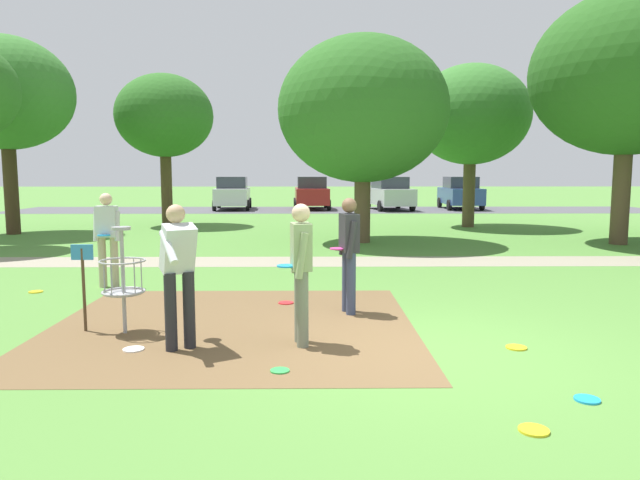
% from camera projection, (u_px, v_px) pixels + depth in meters
% --- Properties ---
extents(ground_plane, '(160.00, 160.00, 0.00)m').
position_uv_depth(ground_plane, '(426.00, 351.00, 6.76)').
color(ground_plane, '#518438').
extents(dirt_tee_pad, '(4.90, 4.63, 0.01)m').
position_uv_depth(dirt_tee_pad, '(233.00, 325.00, 7.85)').
color(dirt_tee_pad, brown).
rests_on(dirt_tee_pad, ground).
extents(disc_golf_basket, '(0.98, 0.58, 1.39)m').
position_uv_depth(disc_golf_basket, '(119.00, 276.00, 7.41)').
color(disc_golf_basket, '#9E9EA3').
rests_on(disc_golf_basket, ground).
extents(player_foreground_watching, '(0.43, 0.49, 1.71)m').
position_uv_depth(player_foreground_watching, '(349.00, 248.00, 8.46)').
color(player_foreground_watching, '#384260').
rests_on(player_foreground_watching, ground).
extents(player_throwing, '(0.51, 1.16, 1.71)m').
position_uv_depth(player_throwing, '(178.00, 267.00, 6.71)').
color(player_throwing, '#232328').
rests_on(player_throwing, ground).
extents(player_waiting_left, '(0.42, 0.49, 1.71)m').
position_uv_depth(player_waiting_left, '(301.00, 266.00, 6.89)').
color(player_waiting_left, slate).
rests_on(player_waiting_left, ground).
extents(player_waiting_right, '(0.47, 0.40, 1.71)m').
position_uv_depth(player_waiting_right, '(107.00, 234.00, 10.40)').
color(player_waiting_right, tan).
rests_on(player_waiting_right, ground).
extents(frisbee_near_basket, '(0.24, 0.24, 0.02)m').
position_uv_depth(frisbee_near_basket, '(286.00, 303.00, 9.18)').
color(frisbee_near_basket, red).
rests_on(frisbee_near_basket, ground).
extents(frisbee_by_tee, '(0.23, 0.23, 0.02)m').
position_uv_depth(frisbee_by_tee, '(36.00, 292.00, 10.04)').
color(frisbee_by_tee, gold).
rests_on(frisbee_by_tee, ground).
extents(frisbee_mid_grass, '(0.24, 0.24, 0.02)m').
position_uv_depth(frisbee_mid_grass, '(516.00, 347.00, 6.84)').
color(frisbee_mid_grass, gold).
rests_on(frisbee_mid_grass, ground).
extents(frisbee_far_left, '(0.20, 0.20, 0.02)m').
position_uv_depth(frisbee_far_left, '(280.00, 371.00, 6.04)').
color(frisbee_far_left, green).
rests_on(frisbee_far_left, ground).
extents(frisbee_far_right, '(0.25, 0.25, 0.02)m').
position_uv_depth(frisbee_far_right, '(134.00, 349.00, 6.77)').
color(frisbee_far_right, white).
rests_on(frisbee_far_right, ground).
extents(frisbee_scattered_a, '(0.23, 0.23, 0.02)m').
position_uv_depth(frisbee_scattered_a, '(587.00, 399.00, 5.28)').
color(frisbee_scattered_a, '#1E93DB').
rests_on(frisbee_scattered_a, ground).
extents(frisbee_scattered_b, '(0.25, 0.25, 0.02)m').
position_uv_depth(frisbee_scattered_b, '(534.00, 430.00, 4.65)').
color(frisbee_scattered_b, gold).
rests_on(frisbee_scattered_b, ground).
extents(tree_near_left, '(3.75, 3.75, 5.86)m').
position_uv_depth(tree_near_left, '(164.00, 116.00, 22.32)').
color(tree_near_left, '#4C3823').
rests_on(tree_near_left, ground).
extents(tree_near_right, '(4.39, 4.39, 6.11)m').
position_uv_depth(tree_near_right, '(471.00, 115.00, 21.66)').
color(tree_near_right, brown).
rests_on(tree_near_right, ground).
extents(tree_far_left, '(4.99, 4.99, 6.02)m').
position_uv_depth(tree_far_left, '(363.00, 110.00, 16.82)').
color(tree_far_left, brown).
rests_on(tree_far_left, ground).
extents(tree_far_center, '(4.37, 4.37, 6.55)m').
position_uv_depth(tree_far_center, '(5.00, 94.00, 19.03)').
color(tree_far_center, '#422D1E').
rests_on(tree_far_center, ground).
extents(tree_far_right, '(5.40, 5.40, 7.16)m').
position_uv_depth(tree_far_right, '(628.00, 74.00, 16.25)').
color(tree_far_right, brown).
rests_on(tree_far_right, ground).
extents(parking_lot_strip, '(36.00, 6.00, 0.01)m').
position_uv_depth(parking_lot_strip, '(337.00, 210.00, 32.23)').
color(parking_lot_strip, '#4C4C51').
rests_on(parking_lot_strip, ground).
extents(parked_car_leftmost, '(2.18, 4.31, 1.84)m').
position_uv_depth(parked_car_leftmost, '(233.00, 193.00, 32.57)').
color(parked_car_leftmost, silver).
rests_on(parked_car_leftmost, ground).
extents(parked_car_center_left, '(2.14, 4.28, 1.84)m').
position_uv_depth(parked_car_center_left, '(311.00, 193.00, 32.80)').
color(parked_car_center_left, maroon).
rests_on(parked_car_center_left, ground).
extents(parked_car_center_right, '(2.45, 4.43, 1.84)m').
position_uv_depth(parked_car_center_right, '(390.00, 193.00, 32.15)').
color(parked_car_center_right, '#B2B7BC').
rests_on(parked_car_center_right, ground).
extents(parked_car_rightmost, '(2.03, 4.23, 1.84)m').
position_uv_depth(parked_car_rightmost, '(460.00, 193.00, 32.87)').
color(parked_car_rightmost, '#2D4784').
rests_on(parked_car_rightmost, ground).
extents(gravel_path, '(40.00, 1.54, 0.00)m').
position_uv_depth(gravel_path, '(369.00, 261.00, 13.54)').
color(gravel_path, gray).
rests_on(gravel_path, ground).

